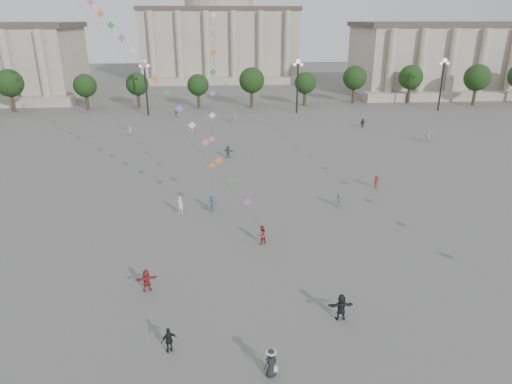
{
  "coord_description": "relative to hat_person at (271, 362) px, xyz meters",
  "views": [
    {
      "loc": [
        -0.78,
        -22.12,
        18.56
      ],
      "look_at": [
        1.97,
        12.0,
        5.32
      ],
      "focal_mm": 32.0,
      "sensor_mm": 36.0,
      "label": 1
    }
  ],
  "objects": [
    {
      "name": "tourist_2",
      "position": [
        -7.99,
        9.03,
        -0.05
      ],
      "size": [
        1.64,
        0.86,
        1.69
      ],
      "primitive_type": "imported",
      "rotation": [
        0.0,
        0.0,
        3.38
      ],
      "color": "#9F2B2B",
      "rests_on": "ground"
    },
    {
      "name": "kite_flyer_1",
      "position": [
        -3.44,
        23.18,
        -0.08
      ],
      "size": [
        1.09,
        0.67,
        1.63
      ],
      "primitive_type": "imported",
      "rotation": [
        0.0,
        0.0,
        0.06
      ],
      "color": "navy",
      "rests_on": "ground"
    },
    {
      "name": "person_crowd_10",
      "position": [
        -17.18,
        55.21,
        -0.13
      ],
      "size": [
        0.65,
        0.65,
        1.52
      ],
      "primitive_type": "imported",
      "rotation": [
        0.0,
        0.0,
        2.32
      ],
      "color": "silver",
      "rests_on": "ground"
    },
    {
      "name": "person_crowd_9",
      "position": [
        22.95,
        58.57,
        -0.12
      ],
      "size": [
        1.5,
        0.92,
        1.54
      ],
      "primitive_type": "imported",
      "rotation": [
        0.0,
        0.0,
        0.35
      ],
      "color": "black",
      "rests_on": "ground"
    },
    {
      "name": "person_crowd_8",
      "position": [
        15.37,
        28.34,
        -0.15
      ],
      "size": [
        1.11,
        0.9,
        1.5
      ],
      "primitive_type": "imported",
      "rotation": [
        0.0,
        0.0,
        0.41
      ],
      "color": "maroon",
      "rests_on": "ground"
    },
    {
      "name": "person_crowd_3",
      "position": [
        5.1,
        4.64,
        0.02
      ],
      "size": [
        1.7,
        0.58,
        1.82
      ],
      "primitive_type": "imported",
      "rotation": [
        0.0,
        0.0,
        3.17
      ],
      "color": "black",
      "rests_on": "ground"
    },
    {
      "name": "lamp_post_far_east",
      "position": [
        43.36,
        72.39,
        6.46
      ],
      "size": [
        2.0,
        0.9,
        10.65
      ],
      "color": "#262628",
      "rests_on": "ground"
    },
    {
      "name": "kite_train_west",
      "position": [
        -16.09,
        33.65,
        19.05
      ],
      "size": [
        32.49,
        33.87,
        58.35
      ],
      "color": "#3F3F3F",
      "rests_on": "ground"
    },
    {
      "name": "hall_central",
      "position": [
        -1.64,
        131.61,
        13.34
      ],
      "size": [
        48.3,
        34.3,
        35.5
      ],
      "color": "#AA9D8F",
      "rests_on": "ground"
    },
    {
      "name": "tourist_4",
      "position": [
        -5.75,
        2.39,
        -0.07
      ],
      "size": [
        1.04,
        0.77,
        1.64
      ],
      "primitive_type": "imported",
      "rotation": [
        0.0,
        0.0,
        3.58
      ],
      "color": "black",
      "rests_on": "ground"
    },
    {
      "name": "lamp_post_mid_east",
      "position": [
        13.36,
        72.39,
        6.46
      ],
      "size": [
        2.0,
        0.9,
        10.65
      ],
      "color": "#262628",
      "rests_on": "ground"
    },
    {
      "name": "hat_person",
      "position": [
        0.0,
        0.0,
        0.0
      ],
      "size": [
        1.0,
        0.92,
        1.71
      ],
      "color": "black",
      "rests_on": "ground"
    },
    {
      "name": "kite_flyer_0",
      "position": [
        0.92,
        15.64,
        -0.03
      ],
      "size": [
        1.06,
        1.0,
        1.72
      ],
      "primitive_type": "imported",
      "rotation": [
        0.0,
        0.0,
        3.71
      ],
      "color": "#9C2A36",
      "rests_on": "ground"
    },
    {
      "name": "person_crowd_7",
      "position": [
        30.15,
        47.62,
        -0.01
      ],
      "size": [
        1.68,
        0.69,
        1.76
      ],
      "primitive_type": "imported",
      "rotation": [
        0.0,
        0.0,
        3.04
      ],
      "color": "silver",
      "rests_on": "ground"
    },
    {
      "name": "tree_row",
      "position": [
        -1.64,
        80.39,
        4.5
      ],
      "size": [
        137.12,
        5.12,
        8.0
      ],
      "color": "#35291A",
      "rests_on": "ground"
    },
    {
      "name": "person_crowd_6",
      "position": [
        9.66,
        23.11,
        -0.14
      ],
      "size": [
        1.06,
        0.73,
        1.51
      ],
      "primitive_type": "imported",
      "rotation": [
        0.0,
        0.0,
        6.1
      ],
      "color": "#57575B",
      "rests_on": "ground"
    },
    {
      "name": "lamp_post_mid_west",
      "position": [
        -16.64,
        72.39,
        6.46
      ],
      "size": [
        2.0,
        0.9,
        10.65
      ],
      "color": "#262628",
      "rests_on": "ground"
    },
    {
      "name": "person_crowd_12",
      "position": [
        -1.37,
        41.81,
        -0.04
      ],
      "size": [
        1.65,
        1.16,
        1.71
      ],
      "primitive_type": "imported",
      "rotation": [
        0.0,
        0.0,
        2.68
      ],
      "color": "#58585C",
      "rests_on": "ground"
    },
    {
      "name": "person_crowd_4",
      "position": [
        0.29,
        63.95,
        0.05
      ],
      "size": [
        1.44,
        1.75,
        1.88
      ],
      "primitive_type": "imported",
      "rotation": [
        0.0,
        0.0,
        4.11
      ],
      "color": "silver",
      "rests_on": "ground"
    },
    {
      "name": "person_crowd_0",
      "position": [
        -10.95,
        70.37,
        -0.14
      ],
      "size": [
        0.96,
        0.67,
        1.51
      ],
      "primitive_type": "imported",
      "rotation": [
        0.0,
        0.0,
        0.38
      ],
      "color": "#38517E",
      "rests_on": "ground"
    },
    {
      "name": "ground",
      "position": [
        -1.64,
        2.39,
        -0.89
      ],
      "size": [
        360.0,
        360.0,
        0.0
      ],
      "primitive_type": "plane",
      "color": "#5B5956",
      "rests_on": "ground"
    },
    {
      "name": "person_crowd_13",
      "position": [
        -6.59,
        22.61,
        0.05
      ],
      "size": [
        0.81,
        0.7,
        1.88
      ],
      "primitive_type": "imported",
      "rotation": [
        0.0,
        0.0,
        2.71
      ],
      "color": "white",
      "rests_on": "ground"
    }
  ]
}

